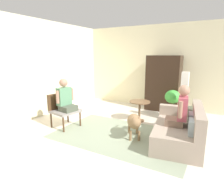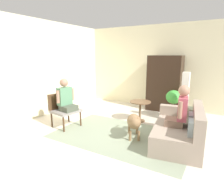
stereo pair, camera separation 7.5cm
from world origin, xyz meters
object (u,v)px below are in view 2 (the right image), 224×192
person_on_armchair (66,98)px  column_lamp (185,98)px  armchair (63,107)px  armoire_cabinet (164,84)px  person_on_couch (180,109)px  dog (134,122)px  couch (181,131)px  round_end_table (140,107)px  potted_plant (173,101)px

person_on_armchair → column_lamp: size_ratio=0.58×
armchair → armoire_cabinet: bearing=55.7°
armoire_cabinet → column_lamp: bearing=-49.6°
armchair → person_on_couch: (2.90, 0.41, 0.25)m
person_on_armchair → dog: (1.82, 0.24, -0.40)m
couch → round_end_table: bearing=145.6°
armchair → round_end_table: 2.12m
armchair → person_on_armchair: 0.31m
couch → person_on_armchair: size_ratio=2.10×
person_on_armchair → armoire_cabinet: size_ratio=0.45×
couch → person_on_couch: size_ratio=2.00×
person_on_couch → potted_plant: size_ratio=1.03×
dog → potted_plant: potted_plant is taller
couch → dog: couch is taller
couch → column_lamp: bearing=98.1°
armchair → dog: bearing=6.2°
round_end_table → potted_plant: potted_plant is taller
armoire_cabinet → person_on_couch: bearing=-67.4°
person_on_couch → potted_plant: person_on_couch is taller
potted_plant → armoire_cabinet: armoire_cabinet is taller
round_end_table → person_on_couch: bearing=-36.5°
armchair → potted_plant: size_ratio=1.03×
person_on_armchair → potted_plant: 3.12m
person_on_armchair → person_on_couch: bearing=9.0°
armchair → potted_plant: (2.37, 2.14, -0.01)m
armoire_cabinet → dog: bearing=-88.7°
dog → column_lamp: bearing=64.3°
round_end_table → couch: bearing=-34.4°
round_end_table → armoire_cabinet: armoire_cabinet is taller
round_end_table → potted_plant: bearing=48.0°
round_end_table → dog: dog is taller
column_lamp → armoire_cabinet: 1.30m
column_lamp → armchair: bearing=-146.4°
armchair → person_on_armchair: (0.14, -0.02, 0.27)m
dog → potted_plant: (0.41, 1.93, 0.12)m
couch → column_lamp: 1.44m
person_on_couch → person_on_armchair: (-2.75, -0.44, 0.02)m
person_on_armchair → dog: bearing=7.5°
round_end_table → person_on_armchair: bearing=-137.9°
round_end_table → column_lamp: size_ratio=0.41×
armchair → column_lamp: 3.29m
potted_plant → armoire_cabinet: size_ratio=0.46×
round_end_table → armoire_cabinet: size_ratio=0.32×
round_end_table → potted_plant: size_ratio=0.70×
person_on_armchair → round_end_table: (1.50, 1.36, -0.37)m
round_end_table → dog: bearing=-74.2°
person_on_armchair → round_end_table: 2.06m
person_on_couch → person_on_armchair: 2.79m
couch → armchair: size_ratio=1.98×
armchair → column_lamp: bearing=33.6°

